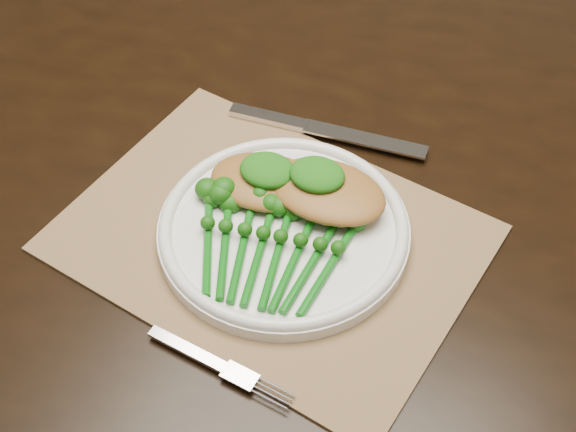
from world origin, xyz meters
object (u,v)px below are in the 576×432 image
at_px(dining_table, 281,328).
at_px(placemat, 270,238).
at_px(chicken_fillet_left, 266,182).
at_px(broccolini_bundle, 268,255).
at_px(dinner_plate, 284,229).

distance_m(dining_table, placemat, 0.40).
height_order(placemat, chicken_fillet_left, chicken_fillet_left).
relative_size(chicken_fillet_left, broccolini_bundle, 0.64).
bearing_deg(placemat, chicken_fillet_left, 128.00).
bearing_deg(dinner_plate, chicken_fillet_left, 132.74).
distance_m(placemat, broccolini_bundle, 0.04).
bearing_deg(chicken_fillet_left, dinner_plate, -53.14).
xyz_separation_m(placemat, chicken_fillet_left, (-0.02, 0.05, 0.03)).
bearing_deg(dinner_plate, broccolini_bundle, -88.56).
distance_m(dining_table, dinner_plate, 0.41).
height_order(chicken_fillet_left, broccolini_bundle, same).
xyz_separation_m(dinner_plate, chicken_fillet_left, (-0.04, 0.04, 0.02)).
bearing_deg(broccolini_bundle, chicken_fillet_left, 106.22).
distance_m(placemat, chicken_fillet_left, 0.06).
bearing_deg(placemat, dinner_plate, 37.65).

